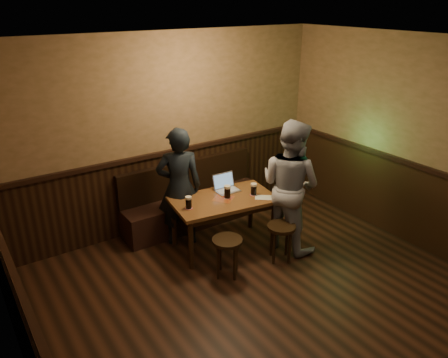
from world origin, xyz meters
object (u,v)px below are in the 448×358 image
Objects in this scene: bench at (193,204)px; pub_table at (223,205)px; person_suit at (179,187)px; pint_left at (189,202)px; stool_right at (281,232)px; laptop at (226,186)px; pint_right at (254,189)px; person_grey at (290,186)px; pint_mid at (227,192)px.

pub_table is (-0.00, -0.82, 0.32)m from bench.
bench is 1.32× the size of person_suit.
pub_table is 0.56m from pint_left.
stool_right is 1.48m from person_suit.
pint_right is at bearing -54.20° from laptop.
laptop is (-0.22, 0.34, -0.02)m from pint_right.
person_grey is at bearing 166.07° from person_suit.
laptop is (0.18, 0.21, 0.15)m from pub_table.
person_suit is at bearing 142.36° from pub_table.
bench is 13.09× the size of pint_right.
bench is at bearing 108.37° from laptop.
pint_right is 0.10× the size of person_suit.
laptop is 0.64m from person_suit.
person_suit is (-0.42, 0.44, 0.20)m from pub_table.
pint_left is (-0.53, -0.82, 0.50)m from bench.
pub_table is 8.17× the size of pint_mid.
person_grey is (1.18, -0.89, 0.06)m from person_suit.
person_suit is (-0.82, 0.57, 0.02)m from pint_right.
laptop is at bearing 123.39° from pint_right.
person_suit is at bearing 145.40° from pint_right.
pint_right is at bearing 34.70° from person_grey.
pint_right is at bearing -10.28° from pub_table.
pint_right reaches higher than stool_right.
stool_right is 0.30× the size of person_suit.
stool_right is (0.43, -0.69, -0.23)m from pub_table.
pint_left is at bearing 57.54° from person_grey.
person_suit reaches higher than laptop.
stool_right is 1.51× the size of laptop.
pint_left is 0.45m from person_suit.
bench is 1.60m from person_grey.
bench is 0.80m from laptop.
pint_left is 0.73m from laptop.
person_grey is at bearing -59.57° from bench.
pint_mid is 0.10× the size of person_grey.
person_suit is at bearing 40.13° from person_grey.
person_suit is 1.48m from person_grey.
laptop is 0.20× the size of person_suit.
pint_mid is at bearing 119.09° from stool_right.
stool_right is 2.83× the size of pint_mid.
pub_table is 8.80× the size of pint_left.
pint_mid is at bearing 160.02° from person_suit.
pub_table is at bearing 121.92° from stool_right.
pint_right is (0.35, -0.12, -0.00)m from pint_mid.
pint_right is (0.40, -0.96, 0.50)m from bench.
pint_right is (0.93, -0.14, 0.00)m from pint_left.
pint_left is 0.10× the size of person_suit.
pint_mid reaches higher than pint_left.
person_grey is at bearing -32.42° from pint_mid.
pint_mid is 0.11× the size of person_suit.
stool_right is 3.05× the size of pint_left.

